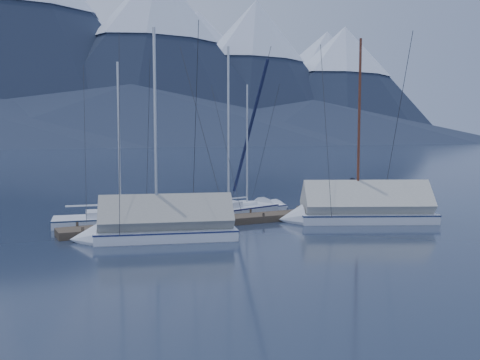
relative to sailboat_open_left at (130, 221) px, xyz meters
name	(u,v)px	position (x,y,z in m)	size (l,w,h in m)	color
ground	(259,229)	(5.15, -4.24, -0.16)	(1000.00, 1000.00, 0.00)	black
mountain_range	(3,58)	(9.28, 366.21, 58.50)	(877.00, 584.00, 150.50)	#475675
dock	(240,220)	(5.15, -2.24, -0.05)	(18.00, 1.50, 0.54)	#382D23
mooring_posts	(231,216)	(4.65, -2.24, 0.19)	(15.12, 1.52, 0.35)	#382D23
sailboat_open_left	(130,221)	(0.00, 0.00, 0.00)	(6.97, 3.26, 8.91)	silver
sailboat_open_mid	(236,211)	(6.16, 0.26, 0.02)	(8.06, 4.11, 10.27)	silver
sailboat_open_right	(253,210)	(7.47, 0.63, -0.01)	(6.33, 2.82, 8.12)	white
sailboat_covered_near	(354,212)	(10.58, -4.70, 0.36)	(8.30, 5.59, 10.43)	silver
sailboat_covered_far	(153,228)	(-0.16, -4.44, 0.33)	(7.33, 4.00, 9.86)	white
person	(353,192)	(12.47, -2.26, 1.04)	(0.63, 0.41, 1.72)	black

